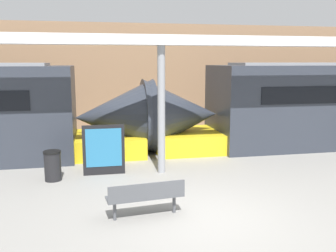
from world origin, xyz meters
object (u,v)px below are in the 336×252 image
at_px(bench_near, 146,195).
at_px(trash_bin, 53,166).
at_px(poster_board, 104,150).
at_px(support_column_near, 161,111).

relative_size(bench_near, trash_bin, 1.99).
xyz_separation_m(trash_bin, poster_board, (1.41, 0.27, 0.32)).
bearing_deg(poster_board, support_column_near, -3.69).
bearing_deg(poster_board, bench_near, -77.00).
bearing_deg(bench_near, trash_bin, 119.46).
bearing_deg(poster_board, trash_bin, -169.17).
bearing_deg(support_column_near, trash_bin, -177.00).
relative_size(trash_bin, support_column_near, 0.23).
height_order(poster_board, support_column_near, support_column_near).
height_order(trash_bin, support_column_near, support_column_near).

